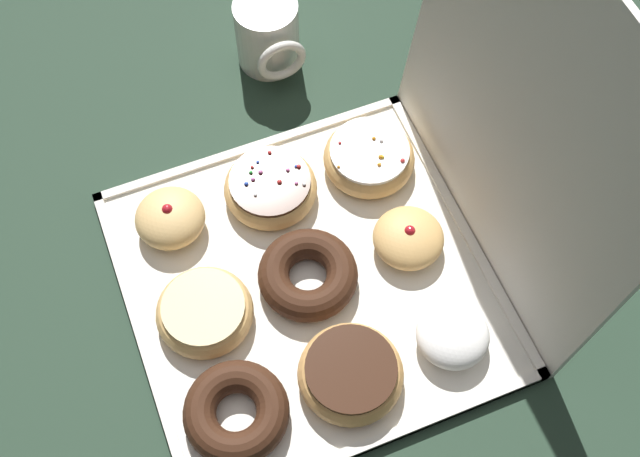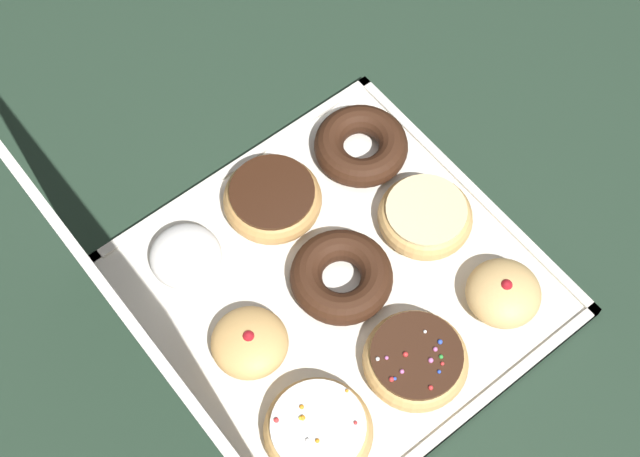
{
  "view_description": "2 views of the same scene",
  "coord_description": "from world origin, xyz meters",
  "px_view_note": "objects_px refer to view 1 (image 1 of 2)",
  "views": [
    {
      "loc": [
        0.39,
        -0.14,
        0.92
      ],
      "look_at": [
        -0.05,
        0.04,
        0.04
      ],
      "focal_mm": 45.61,
      "sensor_mm": 36.0,
      "label": 1
    },
    {
      "loc": [
        -0.36,
        0.32,
        1.04
      ],
      "look_at": [
        0.05,
        -0.01,
        0.06
      ],
      "focal_mm": 53.25,
      "sensor_mm": 36.0,
      "label": 2
    }
  ],
  "objects_px": {
    "chocolate_frosted_donut_5": "(349,374)",
    "powdered_filled_donut_8": "(453,335)",
    "donut_box": "(308,283)",
    "coffee_mug": "(268,34)",
    "sprinkle_donut_3": "(269,188)",
    "jelly_filled_donut_7": "(408,238)",
    "sprinkle_donut_6": "(369,157)",
    "jelly_filled_donut_0": "(170,218)",
    "chocolate_cake_ring_donut_2": "(236,412)",
    "chocolate_cake_ring_donut_4": "(311,273)",
    "glazed_ring_donut_1": "(206,314)"
  },
  "relations": [
    {
      "from": "sprinkle_donut_3",
      "to": "powdered_filled_donut_8",
      "type": "height_order",
      "value": "same"
    },
    {
      "from": "sprinkle_donut_3",
      "to": "chocolate_frosted_donut_5",
      "type": "bearing_deg",
      "value": -0.13
    },
    {
      "from": "donut_box",
      "to": "chocolate_cake_ring_donut_4",
      "type": "bearing_deg",
      "value": 108.42
    },
    {
      "from": "jelly_filled_donut_0",
      "to": "sprinkle_donut_3",
      "type": "bearing_deg",
      "value": 89.06
    },
    {
      "from": "jelly_filled_donut_0",
      "to": "chocolate_cake_ring_donut_2",
      "type": "xyz_separation_m",
      "value": [
        0.26,
        -0.0,
        -0.01
      ]
    },
    {
      "from": "powdered_filled_donut_8",
      "to": "sprinkle_donut_6",
      "type": "bearing_deg",
      "value": 178.37
    },
    {
      "from": "sprinkle_donut_3",
      "to": "coffee_mug",
      "type": "relative_size",
      "value": 1.1
    },
    {
      "from": "jelly_filled_donut_7",
      "to": "jelly_filled_donut_0",
      "type": "bearing_deg",
      "value": -116.7
    },
    {
      "from": "coffee_mug",
      "to": "chocolate_cake_ring_donut_4",
      "type": "bearing_deg",
      "value": -11.93
    },
    {
      "from": "chocolate_frosted_donut_5",
      "to": "powdered_filled_donut_8",
      "type": "xyz_separation_m",
      "value": [
        0.0,
        0.13,
        0.0
      ]
    },
    {
      "from": "chocolate_cake_ring_donut_2",
      "to": "jelly_filled_donut_7",
      "type": "distance_m",
      "value": 0.3
    },
    {
      "from": "chocolate_cake_ring_donut_2",
      "to": "chocolate_frosted_donut_5",
      "type": "bearing_deg",
      "value": 87.13
    },
    {
      "from": "glazed_ring_donut_1",
      "to": "chocolate_cake_ring_donut_2",
      "type": "xyz_separation_m",
      "value": [
        0.12,
        -0.0,
        -0.0
      ]
    },
    {
      "from": "powdered_filled_donut_8",
      "to": "sprinkle_donut_3",
      "type": "bearing_deg",
      "value": -154.08
    },
    {
      "from": "chocolate_frosted_donut_5",
      "to": "powdered_filled_donut_8",
      "type": "height_order",
      "value": "powdered_filled_donut_8"
    },
    {
      "from": "sprinkle_donut_6",
      "to": "jelly_filled_donut_0",
      "type": "bearing_deg",
      "value": -91.45
    },
    {
      "from": "chocolate_cake_ring_donut_2",
      "to": "sprinkle_donut_3",
      "type": "bearing_deg",
      "value": 152.77
    },
    {
      "from": "glazed_ring_donut_1",
      "to": "coffee_mug",
      "type": "relative_size",
      "value": 1.07
    },
    {
      "from": "donut_box",
      "to": "sprinkle_donut_6",
      "type": "height_order",
      "value": "sprinkle_donut_6"
    },
    {
      "from": "chocolate_cake_ring_donut_2",
      "to": "coffee_mug",
      "type": "bearing_deg",
      "value": 156.04
    },
    {
      "from": "chocolate_cake_ring_donut_4",
      "to": "coffee_mug",
      "type": "height_order",
      "value": "coffee_mug"
    },
    {
      "from": "chocolate_frosted_donut_5",
      "to": "powdered_filled_donut_8",
      "type": "distance_m",
      "value": 0.13
    },
    {
      "from": "donut_box",
      "to": "chocolate_cake_ring_donut_2",
      "type": "distance_m",
      "value": 0.19
    },
    {
      "from": "jelly_filled_donut_0",
      "to": "chocolate_cake_ring_donut_2",
      "type": "height_order",
      "value": "jelly_filled_donut_0"
    },
    {
      "from": "donut_box",
      "to": "jelly_filled_donut_0",
      "type": "relative_size",
      "value": 4.92
    },
    {
      "from": "chocolate_frosted_donut_5",
      "to": "jelly_filled_donut_7",
      "type": "relative_size",
      "value": 1.37
    },
    {
      "from": "jelly_filled_donut_0",
      "to": "coffee_mug",
      "type": "relative_size",
      "value": 0.81
    },
    {
      "from": "chocolate_cake_ring_donut_4",
      "to": "powdered_filled_donut_8",
      "type": "bearing_deg",
      "value": 42.28
    },
    {
      "from": "chocolate_cake_ring_donut_2",
      "to": "sprinkle_donut_6",
      "type": "height_order",
      "value": "sprinkle_donut_6"
    },
    {
      "from": "jelly_filled_donut_7",
      "to": "glazed_ring_donut_1",
      "type": "bearing_deg",
      "value": -89.08
    },
    {
      "from": "glazed_ring_donut_1",
      "to": "jelly_filled_donut_7",
      "type": "relative_size",
      "value": 1.31
    },
    {
      "from": "jelly_filled_donut_0",
      "to": "chocolate_cake_ring_donut_4",
      "type": "bearing_deg",
      "value": 45.77
    },
    {
      "from": "donut_box",
      "to": "jelly_filled_donut_0",
      "type": "height_order",
      "value": "jelly_filled_donut_0"
    },
    {
      "from": "donut_box",
      "to": "chocolate_cake_ring_donut_4",
      "type": "relative_size",
      "value": 3.55
    },
    {
      "from": "sprinkle_donut_3",
      "to": "coffee_mug",
      "type": "distance_m",
      "value": 0.24
    },
    {
      "from": "glazed_ring_donut_1",
      "to": "sprinkle_donut_3",
      "type": "height_order",
      "value": "sprinkle_donut_3"
    },
    {
      "from": "sprinkle_donut_3",
      "to": "coffee_mug",
      "type": "bearing_deg",
      "value": 160.1
    },
    {
      "from": "jelly_filled_donut_0",
      "to": "chocolate_frosted_donut_5",
      "type": "height_order",
      "value": "jelly_filled_donut_0"
    },
    {
      "from": "chocolate_frosted_donut_5",
      "to": "donut_box",
      "type": "bearing_deg",
      "value": 179.04
    },
    {
      "from": "sprinkle_donut_6",
      "to": "powdered_filled_donut_8",
      "type": "bearing_deg",
      "value": -1.63
    },
    {
      "from": "chocolate_frosted_donut_5",
      "to": "coffee_mug",
      "type": "bearing_deg",
      "value": 170.59
    },
    {
      "from": "chocolate_cake_ring_donut_2",
      "to": "jelly_filled_donut_7",
      "type": "height_order",
      "value": "jelly_filled_donut_7"
    },
    {
      "from": "sprinkle_donut_3",
      "to": "sprinkle_donut_6",
      "type": "xyz_separation_m",
      "value": [
        0.0,
        0.14,
        0.0
      ]
    },
    {
      "from": "jelly_filled_donut_0",
      "to": "chocolate_cake_ring_donut_4",
      "type": "distance_m",
      "value": 0.19
    },
    {
      "from": "glazed_ring_donut_1",
      "to": "coffee_mug",
      "type": "xyz_separation_m",
      "value": [
        -0.36,
        0.21,
        0.03
      ]
    },
    {
      "from": "sprinkle_donut_3",
      "to": "jelly_filled_donut_7",
      "type": "distance_m",
      "value": 0.19
    },
    {
      "from": "glazed_ring_donut_1",
      "to": "chocolate_cake_ring_donut_2",
      "type": "bearing_deg",
      "value": -1.93
    },
    {
      "from": "chocolate_frosted_donut_5",
      "to": "powdered_filled_donut_8",
      "type": "bearing_deg",
      "value": 89.6
    },
    {
      "from": "chocolate_cake_ring_donut_4",
      "to": "chocolate_cake_ring_donut_2",
      "type": "bearing_deg",
      "value": -47.27
    },
    {
      "from": "chocolate_cake_ring_donut_4",
      "to": "donut_box",
      "type": "bearing_deg",
      "value": -71.58
    }
  ]
}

